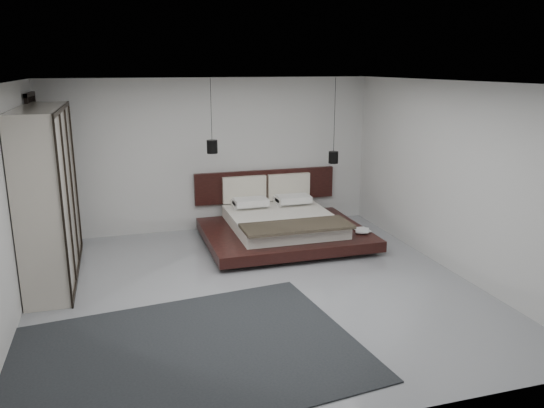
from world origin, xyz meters
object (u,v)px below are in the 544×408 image
object	(u,v)px
pendant_left	(212,147)
wardrobe	(48,194)
rug	(183,355)
lattice_screen	(39,175)
bed	(282,225)
pendant_right	(333,157)

from	to	relation	value
pendant_left	wardrobe	bearing A→B (deg)	-158.09
rug	wardrobe	bearing A→B (deg)	118.27
lattice_screen	rug	size ratio (longest dim) A/B	0.69
lattice_screen	bed	size ratio (longest dim) A/B	0.95
pendant_right	wardrobe	size ratio (longest dim) A/B	0.62
wardrobe	lattice_screen	bearing A→B (deg)	102.45
bed	rug	xyz separation A→B (m)	(-2.18, -3.38, -0.28)
rug	lattice_screen	bearing A→B (deg)	114.03
pendant_left	pendant_right	bearing A→B (deg)	0.00
lattice_screen	rug	distance (m)	4.49
wardrobe	rug	size ratio (longest dim) A/B	0.67
wardrobe	rug	bearing A→B (deg)	-61.73
lattice_screen	pendant_left	xyz separation A→B (m)	(2.81, -0.11, 0.36)
pendant_right	lattice_screen	bearing A→B (deg)	178.72
lattice_screen	rug	xyz separation A→B (m)	(1.75, -3.93, -1.29)
pendant_right	bed	bearing A→B (deg)	-159.17
pendant_right	wardrobe	xyz separation A→B (m)	(-4.81, -1.03, -0.14)
wardrobe	pendant_right	bearing A→B (deg)	12.06
wardrobe	rug	world-z (taller)	wardrobe
lattice_screen	bed	distance (m)	4.10
pendant_right	rug	size ratio (longest dim) A/B	0.41
lattice_screen	wardrobe	bearing A→B (deg)	-77.55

